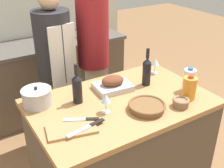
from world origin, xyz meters
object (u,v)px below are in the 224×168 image
(mixing_bowl, at_px, (181,102))
(person_cook_guest, at_px, (93,52))
(knife_paring, at_px, (83,119))
(cutting_board, at_px, (71,129))
(person_cook_aproned, at_px, (56,67))
(wicker_basket, at_px, (147,106))
(wine_glass_right, at_px, (106,99))
(milk_jug, at_px, (189,80))
(knife_chef, at_px, (87,127))
(roasting_pan, at_px, (113,84))
(wine_bottle_dark, at_px, (77,88))
(wine_glass_left, at_px, (155,62))
(wine_bottle_green, at_px, (147,71))
(stock_pot, at_px, (37,97))
(condiment_bottle_tall, at_px, (89,28))
(juice_jug, at_px, (189,88))
(stand_mixer, at_px, (61,30))
(condiment_bottle_short, at_px, (81,32))

(mixing_bowl, relative_size, person_cook_guest, 0.07)
(mixing_bowl, relative_size, knife_paring, 0.56)
(cutting_board, relative_size, person_cook_aproned, 0.21)
(wicker_basket, relative_size, wine_glass_right, 1.87)
(milk_jug, relative_size, person_cook_aproned, 0.12)
(wine_glass_right, relative_size, knife_chef, 0.50)
(roasting_pan, xyz_separation_m, wine_glass_right, (-0.21, -0.26, 0.06))
(milk_jug, distance_m, wine_bottle_dark, 0.86)
(mixing_bowl, bearing_deg, wine_bottle_dark, 143.32)
(wine_glass_left, height_order, knife_chef, wine_glass_left)
(knife_paring, bearing_deg, wine_bottle_green, 16.66)
(stock_pot, distance_m, mixing_bowl, 1.01)
(wine_glass_right, bearing_deg, condiment_bottle_tall, 65.87)
(juice_jug, relative_size, wine_glass_left, 1.36)
(roasting_pan, xyz_separation_m, wine_bottle_dark, (-0.32, -0.03, 0.07))
(wicker_basket, xyz_separation_m, cutting_board, (-0.54, 0.06, -0.02))
(cutting_board, xyz_separation_m, mixing_bowl, (0.77, -0.15, 0.02))
(wine_bottle_dark, bearing_deg, condiment_bottle_tall, 59.75)
(stock_pot, bearing_deg, wicker_basket, -36.60)
(stand_mixer, bearing_deg, stock_pot, -119.42)
(cutting_board, height_order, person_cook_guest, person_cook_guest)
(wine_bottle_dark, bearing_deg, cutting_board, -122.71)
(roasting_pan, bearing_deg, knife_chef, -138.57)
(stock_pot, distance_m, milk_jug, 1.14)
(wine_bottle_dark, distance_m, condiment_bottle_tall, 1.74)
(stock_pot, xyz_separation_m, stand_mixer, (0.73, 1.30, 0.05))
(mixing_bowl, xyz_separation_m, wine_glass_right, (-0.49, 0.22, 0.07))
(knife_paring, bearing_deg, mixing_bowl, -16.10)
(mixing_bowl, distance_m, juice_jug, 0.15)
(wine_glass_right, distance_m, person_cook_guest, 1.07)
(wicker_basket, xyz_separation_m, knife_chef, (-0.46, 0.01, -0.01))
(person_cook_guest, bearing_deg, mixing_bowl, -79.10)
(wine_bottle_dark, bearing_deg, person_cook_aproned, 80.35)
(stock_pot, bearing_deg, knife_paring, -63.68)
(person_cook_guest, bearing_deg, wine_glass_left, -60.31)
(wine_bottle_dark, relative_size, knife_paring, 1.37)
(wicker_basket, relative_size, cutting_board, 0.78)
(cutting_board, height_order, wine_glass_left, wine_glass_left)
(wicker_basket, height_order, stock_pot, stock_pot)
(roasting_pan, xyz_separation_m, condiment_bottle_short, (0.42, 1.40, -0.01))
(stock_pot, xyz_separation_m, wine_bottle_green, (0.85, -0.16, 0.06))
(stand_mixer, height_order, condiment_bottle_tall, stand_mixer)
(roasting_pan, relative_size, knife_chef, 1.08)
(wine_bottle_dark, bearing_deg, milk_jug, -20.06)
(roasting_pan, relative_size, milk_jug, 1.54)
(stock_pot, xyz_separation_m, wine_bottle_dark, (0.26, -0.11, 0.05))
(knife_chef, relative_size, knife_paring, 1.28)
(wine_bottle_green, distance_m, person_cook_aproned, 0.95)
(roasting_pan, bearing_deg, knife_paring, -145.51)
(condiment_bottle_short, bearing_deg, person_cook_aproned, -132.47)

